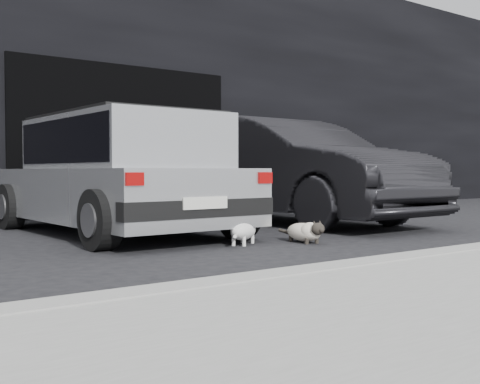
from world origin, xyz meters
TOP-DOWN VIEW (x-y plane):
  - ground at (0.00, 0.00)m, footprint 80.00×80.00m
  - building_facade at (1.00, 6.00)m, footprint 34.00×4.00m
  - garage_opening at (1.00, 3.99)m, footprint 4.00×0.10m
  - curb at (1.00, -2.60)m, footprint 18.00×0.25m
  - silver_hatchback at (-0.44, 1.23)m, footprint 2.02×3.97m
  - second_car at (2.37, 1.29)m, footprint 1.73×4.80m
  - cat_siamese at (0.78, -0.82)m, footprint 0.32×0.76m
  - cat_white at (0.17, -0.51)m, footprint 0.58×0.48m

SIDE VIEW (x-z plane):
  - ground at x=0.00m, z-range 0.00..0.00m
  - curb at x=1.00m, z-range 0.00..0.12m
  - cat_siamese at x=0.78m, z-range -0.01..0.25m
  - cat_white at x=0.17m, z-range 0.00..0.32m
  - second_car at x=2.37m, z-range 0.00..1.57m
  - silver_hatchback at x=-0.44m, z-range 0.07..1.52m
  - garage_opening at x=1.00m, z-range 0.00..2.60m
  - building_facade at x=1.00m, z-range 0.00..5.00m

